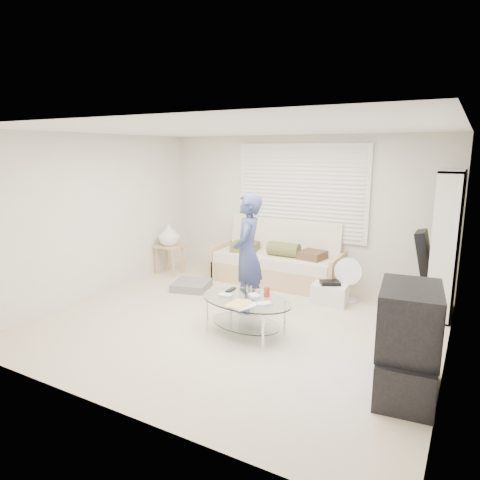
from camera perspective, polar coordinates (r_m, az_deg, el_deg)
The scene contains 13 objects.
ground at distance 5.81m, azimuth -0.34°, elevation -10.90°, with size 5.00×5.00×0.00m, color beige.
room_shell at distance 5.81m, azimuth 1.97°, elevation 5.76°, with size 5.02×4.52×2.51m.
window_blinds at distance 7.39m, azimuth 8.09°, elevation 6.34°, with size 2.32×0.08×1.62m.
futon_sofa at distance 7.40m, azimuth 5.04°, elevation -3.00°, with size 2.20×0.89×1.08m.
grey_floor_pillow at distance 7.14m, azimuth -6.47°, elevation -6.02°, with size 0.56×0.56×0.13m, color slate.
side_table at distance 7.92m, azimuth -9.43°, elevation 0.40°, with size 0.47×0.38×0.94m.
bookshelf at distance 6.42m, azimuth 25.70°, elevation -0.55°, with size 0.32×0.84×2.00m.
guitar_case at distance 6.51m, azimuth 23.48°, elevation -4.61°, with size 0.44×0.43×1.15m.
floor_fan at distance 6.64m, azimuth 14.31°, elevation -4.66°, with size 0.42×0.28×0.69m.
storage_bin at distance 6.54m, azimuth 11.86°, elevation -7.00°, with size 0.53×0.39×0.35m.
tv_unit at distance 4.37m, azimuth 21.38°, elevation -12.56°, with size 0.62×1.01×1.04m.
coffee_table at distance 5.34m, azimuth 0.79°, elevation -8.74°, with size 1.32×0.94×0.58m.
standing_person at distance 5.94m, azimuth 0.99°, elevation -1.84°, with size 0.61×0.40×1.68m, color navy.
Camera 1 is at (2.63, -4.67, 2.25)m, focal length 32.00 mm.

